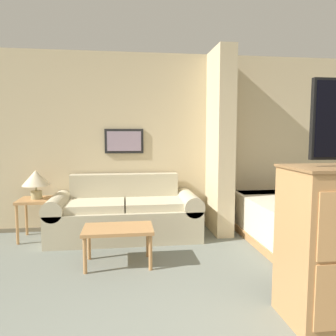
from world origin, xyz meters
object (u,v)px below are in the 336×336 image
at_px(table_lamp, 36,179).
at_px(bed, 304,222).
at_px(coffee_table, 118,232).
at_px(couch, 125,214).

bearing_deg(table_lamp, bed, -10.39).
distance_m(coffee_table, table_lamp, 1.58).
relative_size(table_lamp, bed, 0.20).
bearing_deg(couch, coffee_table, -94.48).
height_order(couch, bed, couch).
xyz_separation_m(coffee_table, bed, (2.39, 0.40, -0.08)).
height_order(coffee_table, bed, bed).
distance_m(couch, coffee_table, 0.98).
xyz_separation_m(couch, bed, (2.31, -0.58, -0.03)).
bearing_deg(coffee_table, couch, 85.52).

